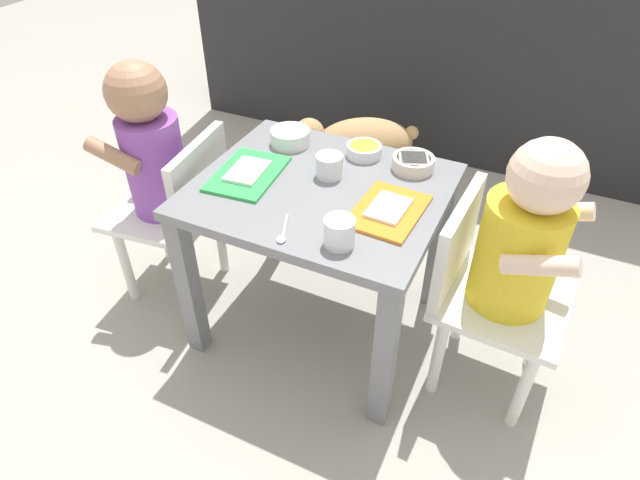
{
  "coord_description": "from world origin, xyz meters",
  "views": [
    {
      "loc": [
        0.45,
        -0.95,
        1.15
      ],
      "look_at": [
        0.0,
        0.0,
        0.3
      ],
      "focal_mm": 30.09,
      "sensor_mm": 36.0,
      "label": 1
    }
  ],
  "objects_px": {
    "dining_table": "(320,216)",
    "cereal_bowl_left_side": "(290,136)",
    "seated_child_right": "(515,248)",
    "water_cup_right": "(339,234)",
    "dog": "(358,144)",
    "food_tray_left": "(248,173)",
    "veggie_bowl_far": "(413,163)",
    "water_cup_left": "(331,167)",
    "seated_child_left": "(157,161)",
    "spoon_by_left_tray": "(283,232)",
    "cereal_bowl_right_side": "(364,150)",
    "food_tray_right": "(388,210)"
  },
  "relations": [
    {
      "from": "dining_table",
      "to": "cereal_bowl_left_side",
      "type": "bearing_deg",
      "value": 136.19
    },
    {
      "from": "seated_child_right",
      "to": "water_cup_right",
      "type": "height_order",
      "value": "seated_child_right"
    },
    {
      "from": "dog",
      "to": "food_tray_left",
      "type": "bearing_deg",
      "value": -90.87
    },
    {
      "from": "dog",
      "to": "water_cup_right",
      "type": "bearing_deg",
      "value": -71.03
    },
    {
      "from": "dog",
      "to": "veggie_bowl_far",
      "type": "bearing_deg",
      "value": -56.51
    },
    {
      "from": "water_cup_left",
      "to": "cereal_bowl_left_side",
      "type": "distance_m",
      "value": 0.19
    },
    {
      "from": "seated_child_left",
      "to": "water_cup_left",
      "type": "relative_size",
      "value": 10.73
    },
    {
      "from": "veggie_bowl_far",
      "to": "spoon_by_left_tray",
      "type": "xyz_separation_m",
      "value": [
        -0.17,
        -0.36,
        -0.01
      ]
    },
    {
      "from": "cereal_bowl_right_side",
      "to": "dining_table",
      "type": "bearing_deg",
      "value": -102.56
    },
    {
      "from": "water_cup_left",
      "to": "food_tray_right",
      "type": "bearing_deg",
      "value": -24.88
    },
    {
      "from": "cereal_bowl_right_side",
      "to": "spoon_by_left_tray",
      "type": "xyz_separation_m",
      "value": [
        -0.03,
        -0.37,
        -0.01
      ]
    },
    {
      "from": "seated_child_right",
      "to": "cereal_bowl_left_side",
      "type": "height_order",
      "value": "seated_child_right"
    },
    {
      "from": "seated_child_right",
      "to": "water_cup_right",
      "type": "distance_m",
      "value": 0.38
    },
    {
      "from": "dining_table",
      "to": "cereal_bowl_right_side",
      "type": "bearing_deg",
      "value": 77.44
    },
    {
      "from": "seated_child_left",
      "to": "water_cup_right",
      "type": "bearing_deg",
      "value": -13.5
    },
    {
      "from": "dining_table",
      "to": "dog",
      "type": "relative_size",
      "value": 1.33
    },
    {
      "from": "seated_child_left",
      "to": "cereal_bowl_right_side",
      "type": "bearing_deg",
      "value": 23.68
    },
    {
      "from": "veggie_bowl_far",
      "to": "spoon_by_left_tray",
      "type": "height_order",
      "value": "veggie_bowl_far"
    },
    {
      "from": "water_cup_right",
      "to": "spoon_by_left_tray",
      "type": "relative_size",
      "value": 0.66
    },
    {
      "from": "food_tray_right",
      "to": "cereal_bowl_left_side",
      "type": "bearing_deg",
      "value": 151.71
    },
    {
      "from": "water_cup_right",
      "to": "seated_child_right",
      "type": "bearing_deg",
      "value": 29.63
    },
    {
      "from": "dining_table",
      "to": "cereal_bowl_right_side",
      "type": "xyz_separation_m",
      "value": [
        0.04,
        0.18,
        0.1
      ]
    },
    {
      "from": "food_tray_right",
      "to": "veggie_bowl_far",
      "type": "bearing_deg",
      "value": 92.17
    },
    {
      "from": "seated_child_left",
      "to": "spoon_by_left_tray",
      "type": "relative_size",
      "value": 7.16
    },
    {
      "from": "cereal_bowl_left_side",
      "to": "veggie_bowl_far",
      "type": "bearing_deg",
      "value": 2.75
    },
    {
      "from": "seated_child_right",
      "to": "veggie_bowl_far",
      "type": "distance_m",
      "value": 0.33
    },
    {
      "from": "cereal_bowl_right_side",
      "to": "spoon_by_left_tray",
      "type": "bearing_deg",
      "value": -95.22
    },
    {
      "from": "dining_table",
      "to": "food_tray_left",
      "type": "relative_size",
      "value": 2.61
    },
    {
      "from": "veggie_bowl_far",
      "to": "spoon_by_left_tray",
      "type": "relative_size",
      "value": 1.05
    },
    {
      "from": "dog",
      "to": "cereal_bowl_left_side",
      "type": "relative_size",
      "value": 4.2
    },
    {
      "from": "food_tray_left",
      "to": "cereal_bowl_right_side",
      "type": "distance_m",
      "value": 0.3
    },
    {
      "from": "cereal_bowl_right_side",
      "to": "food_tray_left",
      "type": "bearing_deg",
      "value": -136.6
    },
    {
      "from": "dining_table",
      "to": "water_cup_left",
      "type": "relative_size",
      "value": 8.91
    },
    {
      "from": "cereal_bowl_left_side",
      "to": "spoon_by_left_tray",
      "type": "bearing_deg",
      "value": -64.54
    },
    {
      "from": "water_cup_right",
      "to": "veggie_bowl_far",
      "type": "xyz_separation_m",
      "value": [
        0.04,
        0.34,
        -0.01
      ]
    },
    {
      "from": "seated_child_left",
      "to": "seated_child_right",
      "type": "distance_m",
      "value": 0.9
    },
    {
      "from": "dining_table",
      "to": "water_cup_left",
      "type": "bearing_deg",
      "value": 84.63
    },
    {
      "from": "dining_table",
      "to": "seated_child_right",
      "type": "xyz_separation_m",
      "value": [
        0.45,
        0.01,
        0.05
      ]
    },
    {
      "from": "seated_child_left",
      "to": "dog",
      "type": "height_order",
      "value": "seated_child_left"
    },
    {
      "from": "food_tray_left",
      "to": "food_tray_right",
      "type": "bearing_deg",
      "value": -0.0
    },
    {
      "from": "cereal_bowl_left_side",
      "to": "cereal_bowl_right_side",
      "type": "bearing_deg",
      "value": 7.15
    },
    {
      "from": "spoon_by_left_tray",
      "to": "dining_table",
      "type": "bearing_deg",
      "value": 91.67
    },
    {
      "from": "food_tray_right",
      "to": "water_cup_left",
      "type": "relative_size",
      "value": 3.08
    },
    {
      "from": "water_cup_right",
      "to": "cereal_bowl_left_side",
      "type": "height_order",
      "value": "water_cup_right"
    },
    {
      "from": "food_tray_right",
      "to": "water_cup_left",
      "type": "xyz_separation_m",
      "value": [
        -0.17,
        0.08,
        0.02
      ]
    },
    {
      "from": "dining_table",
      "to": "veggie_bowl_far",
      "type": "xyz_separation_m",
      "value": [
        0.17,
        0.17,
        0.1
      ]
    },
    {
      "from": "water_cup_left",
      "to": "cereal_bowl_right_side",
      "type": "distance_m",
      "value": 0.13
    },
    {
      "from": "food_tray_right",
      "to": "cereal_bowl_right_side",
      "type": "bearing_deg",
      "value": 124.05
    },
    {
      "from": "cereal_bowl_left_side",
      "to": "spoon_by_left_tray",
      "type": "distance_m",
      "value": 0.38
    },
    {
      "from": "cereal_bowl_left_side",
      "to": "seated_child_right",
      "type": "bearing_deg",
      "value": -13.28
    }
  ]
}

